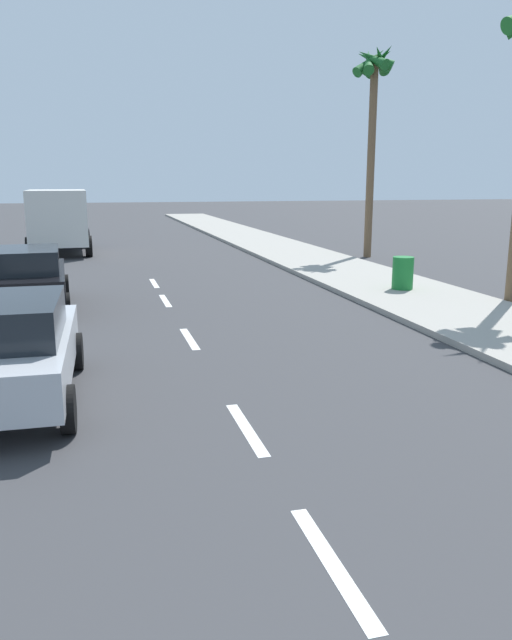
% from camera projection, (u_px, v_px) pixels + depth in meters
% --- Properties ---
extents(ground_plane, '(160.00, 160.00, 0.00)m').
position_uv_depth(ground_plane, '(164.00, 298.00, 17.08)').
color(ground_plane, '#38383A').
extents(sidewalk_strip, '(3.60, 80.00, 0.14)m').
position_uv_depth(sidewalk_strip, '(358.00, 276.00, 20.63)').
color(sidewalk_strip, '#9E998E').
rests_on(sidewalk_strip, ground).
extents(lane_stripe_2, '(0.16, 1.80, 0.01)m').
position_uv_depth(lane_stripe_2, '(332.00, 563.00, 5.25)').
color(lane_stripe_2, white).
rests_on(lane_stripe_2, ground).
extents(lane_stripe_3, '(0.16, 1.80, 0.01)m').
position_uv_depth(lane_stripe_3, '(246.00, 428.00, 8.10)').
color(lane_stripe_3, white).
rests_on(lane_stripe_3, ground).
extents(lane_stripe_4, '(0.16, 1.80, 0.01)m').
position_uv_depth(lane_stripe_4, '(189.00, 339.00, 12.71)').
color(lane_stripe_4, white).
rests_on(lane_stripe_4, ground).
extents(lane_stripe_5, '(0.16, 1.80, 0.01)m').
position_uv_depth(lane_stripe_5, '(165.00, 301.00, 16.74)').
color(lane_stripe_5, white).
rests_on(lane_stripe_5, ground).
extents(lane_stripe_6, '(0.16, 1.80, 0.01)m').
position_uv_depth(lane_stripe_6, '(154.00, 283.00, 19.59)').
color(lane_stripe_6, white).
rests_on(lane_stripe_6, ground).
extents(parked_car_silver, '(2.01, 4.21, 1.57)m').
position_uv_depth(parked_car_silver, '(8.00, 347.00, 8.88)').
color(parked_car_silver, '#B7BABF').
rests_on(parked_car_silver, ground).
extents(parked_car_black, '(2.18, 4.46, 1.57)m').
position_uv_depth(parked_car_black, '(26.00, 277.00, 15.36)').
color(parked_car_black, black).
rests_on(parked_car_black, ground).
extents(delivery_truck, '(2.80, 6.30, 2.80)m').
position_uv_depth(delivery_truck, '(59.00, 219.00, 27.54)').
color(delivery_truck, '#23478C').
rests_on(delivery_truck, ground).
extents(palm_tree_far, '(1.83, 1.96, 8.66)m').
position_uv_depth(palm_tree_far, '(374.00, 87.00, 24.87)').
color(palm_tree_far, brown).
rests_on(palm_tree_far, ground).
extents(trash_bin_far, '(0.60, 0.60, 0.93)m').
position_uv_depth(trash_bin_far, '(403.00, 273.00, 17.67)').
color(trash_bin_far, '#19722D').
rests_on(trash_bin_far, sidewalk_strip).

